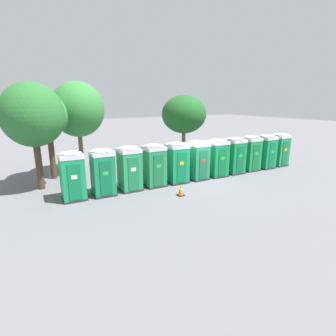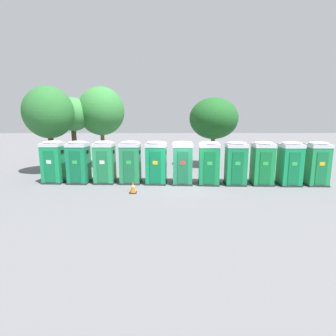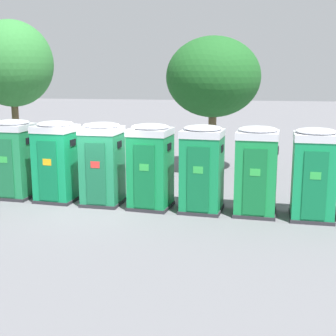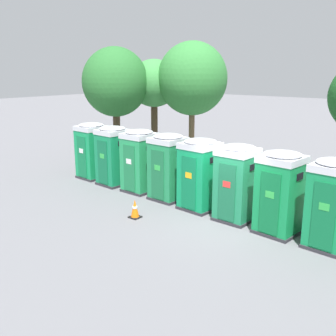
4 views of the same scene
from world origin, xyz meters
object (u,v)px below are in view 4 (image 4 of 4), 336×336
at_px(street_tree_2, 192,79).
at_px(portapotty_7, 333,204).
at_px(portapotty_4, 199,174).
at_px(street_tree_3, 154,84).
at_px(portapotty_3, 168,167).
at_px(portapotty_6, 280,192).
at_px(portapotty_1, 113,155).
at_px(traffic_cone, 135,209).
at_px(portapotty_2, 139,161).
at_px(street_tree_0, 115,83).
at_px(portapotty_0, 92,150).
at_px(portapotty_5, 237,182).

bearing_deg(street_tree_2, portapotty_7, -33.34).
height_order(portapotty_4, street_tree_3, street_tree_3).
height_order(portapotty_3, portapotty_6, same).
xyz_separation_m(portapotty_1, portapotty_4, (4.64, -0.22, -0.00)).
height_order(portapotty_3, traffic_cone, portapotty_3).
relative_size(portapotty_4, portapotty_7, 1.00).
bearing_deg(portapotty_2, portapotty_1, 179.67).
xyz_separation_m(portapotty_1, street_tree_0, (-2.78, 2.89, 2.93)).
xyz_separation_m(portapotty_0, street_tree_0, (-1.24, 2.74, 2.93)).
relative_size(portapotty_2, portapotty_4, 1.00).
bearing_deg(portapotty_5, portapotty_6, -4.66).
bearing_deg(portapotty_4, portapotty_1, 177.25).
bearing_deg(portapotty_5, portapotty_1, 176.84).
relative_size(portapotty_5, portapotty_7, 1.00).
bearing_deg(street_tree_0, portapotty_2, -33.80).
relative_size(portapotty_3, street_tree_3, 0.47).
distance_m(portapotty_0, street_tree_3, 5.41).
xyz_separation_m(portapotty_5, street_tree_3, (-7.98, 5.10, 2.81)).
distance_m(portapotty_6, traffic_cone, 4.73).
height_order(portapotty_1, portapotty_5, same).
distance_m(portapotty_1, portapotty_6, 7.74).
height_order(portapotty_0, traffic_cone, portapotty_0).
distance_m(street_tree_0, traffic_cone, 9.03).
xyz_separation_m(portapotty_5, traffic_cone, (-2.70, -1.98, -0.97)).
xyz_separation_m(portapotty_0, street_tree_3, (-0.25, 4.62, 2.81)).
bearing_deg(portapotty_7, portapotty_1, 176.68).
bearing_deg(street_tree_0, street_tree_3, 62.35).
height_order(portapotty_6, street_tree_2, street_tree_2).
relative_size(portapotty_1, portapotty_3, 1.00).
bearing_deg(portapotty_5, portapotty_4, 175.60).
bearing_deg(traffic_cone, portapotty_1, 146.38).
bearing_deg(street_tree_0, traffic_cone, -39.74).
relative_size(portapotty_5, portapotty_6, 1.00).
xyz_separation_m(portapotty_7, traffic_cone, (-5.79, -1.78, -0.97)).
height_order(portapotty_3, portapotty_4, same).
height_order(portapotty_6, street_tree_0, street_tree_0).
xyz_separation_m(street_tree_2, traffic_cone, (3.26, -7.73, -4.08)).
bearing_deg(traffic_cone, portapotty_3, 99.82).
height_order(street_tree_0, traffic_cone, street_tree_0).
xyz_separation_m(portapotty_4, street_tree_2, (-4.41, 5.64, 3.11)).
relative_size(portapotty_2, traffic_cone, 3.97).
bearing_deg(portapotty_2, traffic_cone, -50.04).
xyz_separation_m(portapotty_1, portapotty_6, (7.73, -0.47, -0.00)).
height_order(street_tree_0, street_tree_2, street_tree_2).
xyz_separation_m(portapotty_7, street_tree_3, (-11.07, 5.30, 2.81)).
xyz_separation_m(portapotty_0, portapotty_3, (4.64, -0.22, -0.00)).
bearing_deg(portapotty_3, street_tree_3, 135.30).
bearing_deg(portapotty_6, portapotty_3, 175.21).
height_order(portapotty_7, street_tree_0, street_tree_0).
bearing_deg(portapotty_5, street_tree_2, 135.98).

